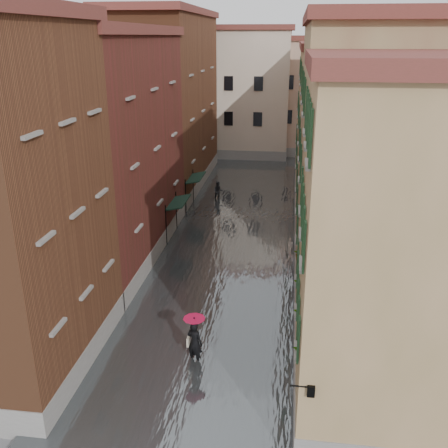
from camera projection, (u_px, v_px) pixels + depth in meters
The scene contains 15 objects.
ground at pixel (200, 346), 21.36m from camera, with size 120.00×120.00×0.00m, color #4F4F51.
floodwater at pixel (235, 233), 33.37m from camera, with size 10.00×60.00×0.20m, color #4D5355.
building_left_mid at pixel (105, 152), 28.36m from camera, with size 6.00×14.00×12.50m, color #571E1B.
building_left_far at pixel (168, 105), 42.01m from camera, with size 6.00×16.00×14.00m, color brown.
building_right_near at pixel (393, 251), 16.60m from camera, with size 6.00×8.00×11.50m, color olive.
building_right_mid at pixel (357, 155), 26.53m from camera, with size 6.00×14.00×13.00m, color tan.
building_right_far at pixel (335, 123), 40.70m from camera, with size 6.00×16.00×11.50m, color olive.
building_end_cream at pixel (234, 94), 54.66m from camera, with size 12.00×9.00×13.00m, color beige.
building_end_pink at pixel (316, 98), 55.57m from camera, with size 10.00×9.00×12.00m, color tan.
awning_near at pixel (178, 203), 31.72m from camera, with size 1.09×2.90×2.80m.
awning_far at pixel (195, 179), 37.20m from camera, with size 1.09×2.94×2.80m.
wall_lantern at pixel (310, 390), 14.19m from camera, with size 0.71×0.22×0.35m.
window_planters at pixel (302, 289), 18.79m from camera, with size 0.59×8.33×0.84m.
pedestrian_main at pixel (195, 337), 19.86m from camera, with size 0.89×0.89×2.06m.
pedestrian_far at pixel (218, 191), 39.87m from camera, with size 0.77×0.60×1.59m, color black.
Camera 1 is at (3.44, -17.83, 12.45)m, focal length 40.00 mm.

